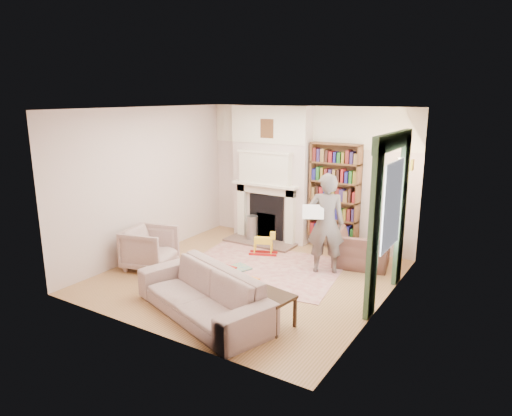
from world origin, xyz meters
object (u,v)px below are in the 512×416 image
Objects in this scene: bookcase at (335,191)px; armchair_left at (150,248)px; armchair_reading at (361,249)px; sofa at (203,293)px; rocking_horse at (263,243)px; coffee_table at (267,309)px; paraffin_heater at (252,229)px; man_reading at (326,224)px.

bookcase is 2.29× the size of armchair_left.
armchair_reading is 3.24m from sofa.
armchair_left is 2.14m from rocking_horse.
armchair_reading reaches higher than rocking_horse.
armchair_reading is 1.23× the size of armchair_left.
armchair_left is 1.50× the size of rocking_horse.
sofa is 3.23× the size of coffee_table.
paraffin_heater is at bearing -32.48° from armchair_left.
sofa is at bearing -153.92° from coffee_table.
rocking_horse is (1.37, 1.63, -0.13)m from armchair_left.
rocking_horse is at bearing -54.37° from armchair_left.
bookcase is 3.55m from coffee_table.
armchair_reading is (0.81, -0.65, -0.85)m from bookcase.
sofa is 2.64m from rocking_horse.
armchair_reading is 0.44× the size of sofa.
man_reading reaches higher than coffee_table.
man_reading is at bearing 42.19° from armchair_reading.
bookcase is 1.06× the size of man_reading.
armchair_left is 2.15m from sofa.
paraffin_heater is (-2.09, 2.94, 0.05)m from coffee_table.
man_reading is 3.26× the size of rocking_horse.
paraffin_heater is 0.88m from rocking_horse.
armchair_reading is 1.85m from rocking_horse.
paraffin_heater is (0.73, 2.24, -0.09)m from armchair_left.
coffee_table is at bearing 71.79° from armchair_reading.
armchair_reading is 0.57× the size of man_reading.
armchair_left reaches higher than coffee_table.
coffee_table is at bearing 34.64° from sofa.
paraffin_heater is at bearing 129.55° from sofa.
armchair_reading reaches higher than paraffin_heater.
coffee_table is at bearing -80.03° from rocking_horse.
sofa is at bearing -99.78° from rocking_horse.
coffee_table is (0.10, -2.14, -0.65)m from man_reading.
armchair_reading is 1.42× the size of coffee_table.
armchair_reading is at bearing 86.43° from sofa.
bookcase is 3.76m from sofa.
bookcase reaches higher than armchair_left.
armchair_reading is at bearing -4.67° from paraffin_heater.
rocking_horse is (-1.35, 0.19, -0.64)m from man_reading.
armchair_reading is 3.77m from armchair_left.
rocking_horse is (-1.80, -0.41, -0.09)m from armchair_reading.
bookcase is at bearing -55.55° from armchair_left.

